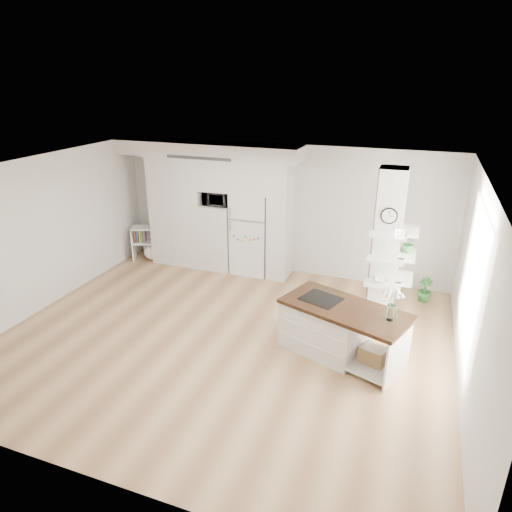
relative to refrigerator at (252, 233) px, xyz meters
The scene contains 14 objects.
floor 2.87m from the refrigerator, 78.93° to the right, with size 7.00×6.00×0.01m, color tan.
room 2.90m from the refrigerator, 78.93° to the right, with size 7.04×6.04×2.72m.
cabinet_wall 1.12m from the refrigerator, behind, with size 4.00×0.71×2.70m.
refrigerator is the anchor object (origin of this frame).
column 3.33m from the refrigerator, 28.14° to the right, with size 0.69×0.90×2.70m.
window 4.70m from the refrigerator, 30.76° to the right, with size 2.40×2.40×0.00m, color white.
pendant_light 3.59m from the refrigerator, 48.71° to the right, with size 0.12×0.12×0.10m, color white.
kitchen_island 3.34m from the refrigerator, 47.94° to the right, with size 2.03×1.45×1.40m.
bookshelf 2.51m from the refrigerator, behind, with size 0.75×0.60×0.78m.
floor_plant_a 3.01m from the refrigerator, 36.38° to the right, with size 0.24×0.19×0.43m, color #2D712E.
floor_plant_b 3.59m from the refrigerator, ahead, with size 0.26×0.26×0.46m, color #2D712E.
microwave 1.02m from the refrigerator, behind, with size 0.54×0.37×0.30m, color #2D2D2D.
shelf_plant 3.51m from the refrigerator, 23.68° to the right, with size 0.27×0.23×0.30m, color #2D712E.
decor_bowl 3.34m from the refrigerator, 32.27° to the right, with size 0.22×0.22×0.05m, color white.
Camera 1 is at (2.69, -5.79, 3.97)m, focal length 32.00 mm.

